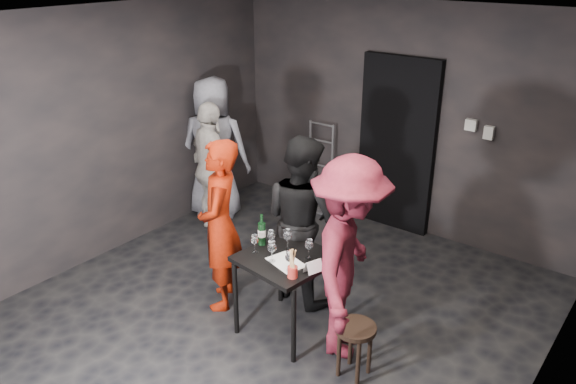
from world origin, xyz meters
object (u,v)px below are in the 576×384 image
Objects in this scene: man_maroon at (349,243)px; wine_bottle at (262,233)px; tasting_table at (286,266)px; breadstick_cup at (293,264)px; hand_truck at (319,192)px; server_red at (220,217)px; bystander_grey at (213,135)px; stool at (355,337)px; bystander_cream at (211,164)px; woman_black at (302,211)px.

wine_bottle is at bearing 71.19° from man_maroon.
tasting_table is 2.83× the size of breadstick_cup.
wine_bottle is 1.12× the size of breadstick_cup.
hand_truck is 2.54m from server_red.
bystander_grey reaches higher than wine_bottle.
server_red is at bearing 73.20° from man_maroon.
server_red is 1.01m from breadstick_cup.
server_red reaches higher than breadstick_cup.
breadstick_cup is (-0.32, -0.33, -0.16)m from man_maroon.
man_maroon reaches higher than wine_bottle.
wine_bottle is (-1.11, 0.19, 0.49)m from stool.
man_maroon is at bearing 10.11° from tasting_table.
server_red is at bearing -78.91° from hand_truck.
bystander_grey is at bearing -170.10° from server_red.
tasting_table is 0.80m from server_red.
breadstick_cup is at bearing -171.63° from stool.
bystander_cream is at bearing 46.94° from man_maroon.
hand_truck is 2.58m from wine_bottle.
man_maroon reaches higher than stool.
wine_bottle is at bearing 91.08° from woman_black.
man_maroon is 2.64m from bystander_cream.
tasting_table is at bearing 120.97° from bystander_grey.
tasting_table is at bearing 56.37° from server_red.
hand_truck reaches higher than wine_bottle.
server_red is 0.45m from wine_bottle.
server_red is 0.78m from woman_black.
server_red is 2.03m from bystander_grey.
stool is 1.59× the size of wine_bottle.
man_maroon is (-0.24, 0.25, 0.66)m from stool.
bystander_grey reaches higher than woman_black.
tasting_table is 0.40m from breadstick_cup.
breadstick_cup is (0.24, -0.23, 0.22)m from tasting_table.
wine_bottle is at bearing 63.62° from server_red.
server_red is (0.52, -2.39, 0.71)m from hand_truck.
woman_black is 6.18× the size of wine_bottle.
server_red is 0.90× the size of man_maroon.
bystander_cream is (-2.47, 0.93, -0.17)m from man_maroon.
server_red is (-1.55, 0.12, 0.55)m from stool.
breadstick_cup is (2.44, -1.61, -0.21)m from bystander_grey.
woman_black is at bearing 121.54° from breadstick_cup.
bystander_grey is 8.15× the size of breadstick_cup.
bystander_grey is at bearing 144.84° from wine_bottle.
tasting_table is at bearing 122.68° from woman_black.
bystander_grey is (-1.97, 0.83, 0.17)m from woman_black.
server_red reaches higher than woman_black.
stool is 1.65m from server_red.
bystander_grey is (-3.01, 1.53, 0.71)m from stool.
tasting_table is 2.18m from bystander_cream.
server_red reaches higher than hand_truck.
bystander_cream is 1.87m from wine_bottle.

